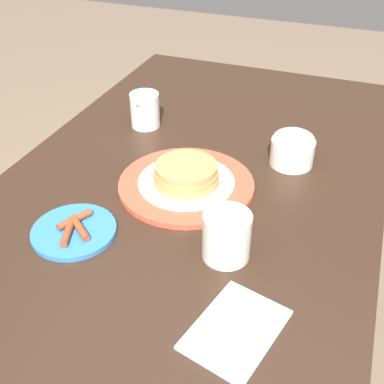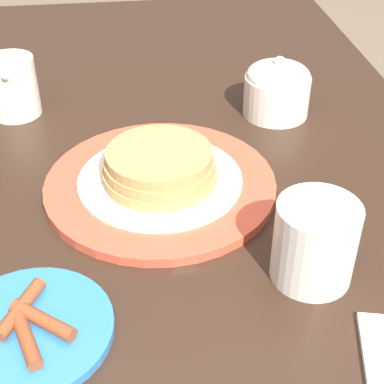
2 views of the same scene
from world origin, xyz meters
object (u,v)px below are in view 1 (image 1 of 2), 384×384
coffee_mug (227,234)px  napkin (236,329)px  sugar_bowl (293,147)px  pancake_plate (187,180)px  side_plate_bacon (74,230)px  creamer_pitcher (145,109)px

coffee_mug → napkin: coffee_mug is taller
sugar_bowl → coffee_mug: bearing=172.2°
pancake_plate → side_plate_bacon: pancake_plate is taller
pancake_plate → side_plate_bacon: 0.26m
pancake_plate → coffee_mug: size_ratio=2.49×
pancake_plate → napkin: size_ratio=1.60×
pancake_plate → creamer_pitcher: bearing=42.4°
coffee_mug → pancake_plate: bearing=39.7°
pancake_plate → side_plate_bacon: (-0.22, 0.14, -0.01)m
coffee_mug → sugar_bowl: size_ratio=1.18×
side_plate_bacon → napkin: size_ratio=0.88×
pancake_plate → coffee_mug: bearing=-140.3°
pancake_plate → sugar_bowl: 0.26m
side_plate_bacon → creamer_pitcher: bearing=7.8°
coffee_mug → napkin: bearing=-157.6°
creamer_pitcher → side_plate_bacon: bearing=-172.2°
creamer_pitcher → napkin: (-0.55, -0.41, -0.04)m
pancake_plate → coffee_mug: 0.22m
pancake_plate → napkin: 0.38m
creamer_pitcher → sugar_bowl: bearing=-97.3°
coffee_mug → sugar_bowl: (0.34, -0.05, -0.00)m
pancake_plate → sugar_bowl: (0.17, -0.19, 0.02)m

